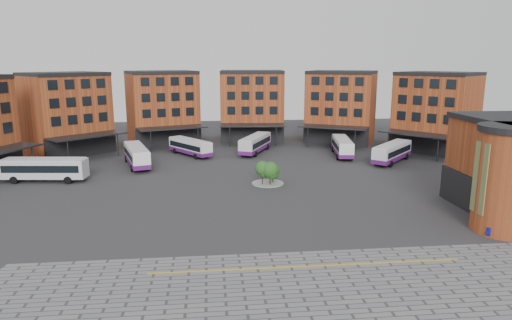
{
  "coord_description": "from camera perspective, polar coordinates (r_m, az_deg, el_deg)",
  "views": [
    {
      "loc": [
        -5.82,
        -48.22,
        16.64
      ],
      "look_at": [
        0.09,
        9.2,
        4.0
      ],
      "focal_mm": 32.0,
      "sensor_mm": 36.0,
      "label": 1
    }
  ],
  "objects": [
    {
      "name": "bus_b",
      "position": [
        75.49,
        -14.7,
        0.57
      ],
      "size": [
        5.8,
        11.79,
        3.24
      ],
      "rotation": [
        0.0,
        0.0,
        0.29
      ],
      "color": "white",
      "rests_on": "ground"
    },
    {
      "name": "bus_c",
      "position": [
        82.1,
        -8.24,
        1.66
      ],
      "size": [
        8.06,
        9.81,
        2.93
      ],
      "rotation": [
        0.0,
        0.0,
        0.63
      ],
      "color": "white",
      "rests_on": "ground"
    },
    {
      "name": "tree_island",
      "position": [
        62.06,
        1.62,
        -1.44
      ],
      "size": [
        4.4,
        4.4,
        3.34
      ],
      "color": "gray",
      "rests_on": "ground"
    },
    {
      "name": "bus_e",
      "position": [
        82.46,
        10.73,
        1.68
      ],
      "size": [
        4.15,
        11.27,
        3.1
      ],
      "rotation": [
        0.0,
        0.0,
        -0.15
      ],
      "color": "white",
      "rests_on": "ground"
    },
    {
      "name": "blue_car",
      "position": [
        50.4,
        29.15,
        -7.69
      ],
      "size": [
        4.63,
        3.02,
        1.44
      ],
      "primitive_type": "imported",
      "rotation": [
        0.0,
        0.0,
        1.2
      ],
      "color": "#0C0D9E",
      "rests_on": "ground"
    },
    {
      "name": "paving_zone",
      "position": [
        32.02,
        9.7,
        -19.13
      ],
      "size": [
        50.0,
        22.0,
        0.02
      ],
      "primitive_type": "cube",
      "color": "slate",
      "rests_on": "ground"
    },
    {
      "name": "bus_a",
      "position": [
        70.15,
        -24.98,
        -0.91
      ],
      "size": [
        11.86,
        3.88,
        3.29
      ],
      "rotation": [
        0.0,
        0.0,
        1.46
      ],
      "color": "silver",
      "rests_on": "ground"
    },
    {
      "name": "main_building",
      "position": [
        86.99,
        -5.18,
        6.09
      ],
      "size": [
        94.14,
        42.48,
        14.6
      ],
      "color": "#9B4721",
      "rests_on": "ground"
    },
    {
      "name": "bus_f",
      "position": [
        79.1,
        16.65,
        0.96
      ],
      "size": [
        9.56,
        10.01,
        3.17
      ],
      "rotation": [
        0.0,
        0.0,
        -0.75
      ],
      "color": "silver",
      "rests_on": "ground"
    },
    {
      "name": "yellow_line",
      "position": [
        38.83,
        6.49,
        -13.06
      ],
      "size": [
        26.0,
        0.15,
        0.02
      ],
      "primitive_type": "cube",
      "color": "gold",
      "rests_on": "paving_zone"
    },
    {
      "name": "bus_d",
      "position": [
        83.6,
        -0.08,
        2.07
      ],
      "size": [
        7.01,
        11.29,
        3.16
      ],
      "rotation": [
        0.0,
        0.0,
        -0.43
      ],
      "color": "silver",
      "rests_on": "ground"
    },
    {
      "name": "ground",
      "position": [
        51.34,
        0.96,
        -6.56
      ],
      "size": [
        160.0,
        160.0,
        0.0
      ],
      "primitive_type": "plane",
      "color": "#28282B",
      "rests_on": "ground"
    }
  ]
}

